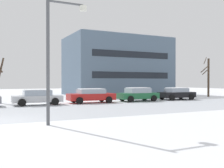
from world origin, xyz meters
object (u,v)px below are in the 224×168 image
Objects in this scene: parked_car_green at (138,94)px; street_lamp at (55,47)px; parked_car_black at (177,93)px; parked_car_red at (91,95)px; parked_car_silver at (37,97)px.

street_lamp is at bearing -136.04° from parked_car_green.
parked_car_red is at bearing 178.57° from parked_car_black.
parked_car_black is at bearing 0.26° from parked_car_green.
parked_car_red is (5.09, 0.15, 0.01)m from parked_car_silver.
parked_car_green is 1.02× the size of parked_car_black.
parked_car_black is at bearing -0.39° from parked_car_silver.
parked_car_green reaches higher than parked_car_silver.
parked_car_green is at bearing -3.11° from parked_car_red.
street_lamp reaches higher than parked_car_red.
street_lamp reaches higher than parked_car_black.
parked_car_red is (6.21, 11.17, -2.97)m from street_lamp.
street_lamp is 15.97m from parked_car_green.
parked_car_green is (10.17, -0.13, 0.03)m from parked_car_silver.
parked_car_silver is 5.09m from parked_car_red.
street_lamp is 1.33× the size of parked_car_red.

